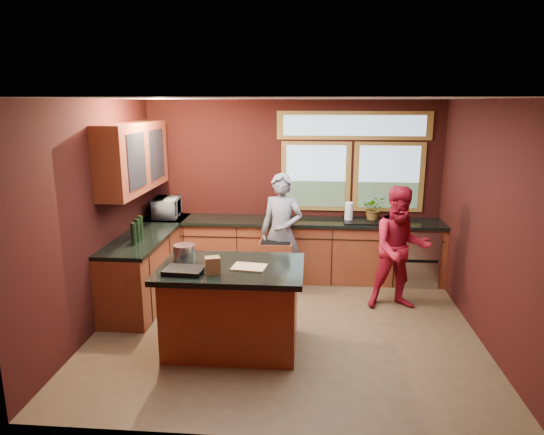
# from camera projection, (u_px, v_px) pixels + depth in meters

# --- Properties ---
(floor) EXTENTS (4.50, 4.50, 0.00)m
(floor) POSITION_uv_depth(u_px,v_px,m) (285.00, 327.00, 5.88)
(floor) COLOR brown
(floor) RESTS_ON ground
(room_shell) EXTENTS (4.52, 4.02, 2.71)m
(room_shell) POSITION_uv_depth(u_px,v_px,m) (238.00, 176.00, 5.82)
(room_shell) COLOR black
(room_shell) RESTS_ON ground
(back_counter) EXTENTS (4.50, 0.64, 0.93)m
(back_counter) POSITION_uv_depth(u_px,v_px,m) (305.00, 249.00, 7.40)
(back_counter) COLOR brown
(back_counter) RESTS_ON floor
(left_counter) EXTENTS (0.64, 2.30, 0.93)m
(left_counter) POSITION_uv_depth(u_px,v_px,m) (149.00, 264.00, 6.75)
(left_counter) COLOR brown
(left_counter) RESTS_ON floor
(island) EXTENTS (1.55, 1.05, 0.95)m
(island) POSITION_uv_depth(u_px,v_px,m) (232.00, 306.00, 5.31)
(island) COLOR brown
(island) RESTS_ON floor
(person_grey) EXTENTS (0.71, 0.56, 1.70)m
(person_grey) POSITION_uv_depth(u_px,v_px,m) (282.00, 232.00, 6.90)
(person_grey) COLOR slate
(person_grey) RESTS_ON floor
(person_red) EXTENTS (0.85, 0.70, 1.63)m
(person_red) POSITION_uv_depth(u_px,v_px,m) (400.00, 249.00, 6.27)
(person_red) COLOR maroon
(person_red) RESTS_ON floor
(microwave) EXTENTS (0.42, 0.58, 0.30)m
(microwave) POSITION_uv_depth(u_px,v_px,m) (167.00, 208.00, 7.43)
(microwave) COLOR #999999
(microwave) RESTS_ON left_counter
(potted_plant) EXTENTS (0.34, 0.29, 0.37)m
(potted_plant) POSITION_uv_depth(u_px,v_px,m) (374.00, 208.00, 7.22)
(potted_plant) COLOR #999999
(potted_plant) RESTS_ON back_counter
(paper_towel) EXTENTS (0.12, 0.12, 0.28)m
(paper_towel) POSITION_uv_depth(u_px,v_px,m) (349.00, 212.00, 7.21)
(paper_towel) COLOR white
(paper_towel) RESTS_ON back_counter
(cutting_board) EXTENTS (0.38, 0.29, 0.02)m
(cutting_board) POSITION_uv_depth(u_px,v_px,m) (249.00, 267.00, 5.14)
(cutting_board) COLOR #A88456
(cutting_board) RESTS_ON island
(stock_pot) EXTENTS (0.24, 0.24, 0.18)m
(stock_pot) POSITION_uv_depth(u_px,v_px,m) (184.00, 253.00, 5.37)
(stock_pot) COLOR silver
(stock_pot) RESTS_ON island
(paper_bag) EXTENTS (0.18, 0.16, 0.18)m
(paper_bag) POSITION_uv_depth(u_px,v_px,m) (213.00, 265.00, 4.95)
(paper_bag) COLOR brown
(paper_bag) RESTS_ON island
(black_tray) EXTENTS (0.42, 0.31, 0.05)m
(black_tray) POSITION_uv_depth(u_px,v_px,m) (184.00, 271.00, 4.99)
(black_tray) COLOR black
(black_tray) RESTS_ON island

